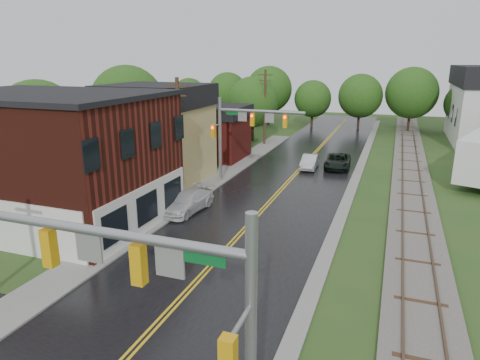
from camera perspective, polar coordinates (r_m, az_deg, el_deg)
The scene contains 18 objects.
main_road at distance 38.33m, azimuth 6.88°, elevation 0.22°, with size 10.00×90.00×0.02m, color black.
curb_right at distance 42.36m, azimuth 15.59°, elevation 1.25°, with size 0.80×70.00×0.12m, color gray.
sidewalk_left at distance 35.71m, azimuth -4.73°, elevation -0.90°, with size 2.40×50.00×0.12m, color gray.
brick_building at distance 30.14m, azimuth -24.07°, elevation 2.74°, with size 14.30×10.30×8.30m.
yellow_house at distance 38.01m, azimuth -10.82°, elevation 4.87°, with size 8.00×7.00×6.40m, color tan.
darkred_building at distance 45.59m, azimuth -3.90°, elevation 5.66°, with size 7.00×6.00×4.40m, color #3F0F0C.
railroad at distance 42.27m, azimuth 21.81°, elevation 0.80°, with size 3.20×80.00×0.30m.
traffic_signal_near at distance 10.73m, azimuth -9.69°, elevation -14.18°, with size 7.34×0.30×7.20m.
traffic_signal_far at distance 35.41m, azimuth 0.50°, elevation 7.27°, with size 7.34×0.43×7.20m.
utility_pole_b at distance 32.27m, azimuth -8.13°, elevation 5.80°, with size 1.80×0.28×9.00m.
utility_pole_c at distance 52.50m, azimuth 3.34°, elevation 9.80°, with size 1.80×0.28×9.00m.
tree_left_a at distance 39.93m, azimuth -25.12°, elevation 6.97°, with size 6.80×6.80×8.67m.
tree_left_b at distance 46.23m, azimuth -14.64°, elevation 9.73°, with size 7.60×7.60×9.69m.
tree_left_c at distance 51.26m, azimuth -5.69°, elevation 9.37°, with size 6.00×6.00×7.65m.
tree_left_e at distance 54.91m, azimuth 1.84°, elevation 10.19°, with size 6.40×6.40×8.16m.
suv_dark at distance 42.53m, azimuth 12.89°, elevation 2.45°, with size 2.28×4.95×1.38m, color black.
sedan_silver at distance 41.88m, azimuth 9.28°, elevation 2.41°, with size 1.40×4.02×1.33m, color #BCBDC2.
pickup_white at distance 29.92m, azimuth -6.99°, elevation -2.92°, with size 1.97×4.85×1.41m, color silver.
Camera 1 is at (8.26, -5.99, 10.31)m, focal length 32.00 mm.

